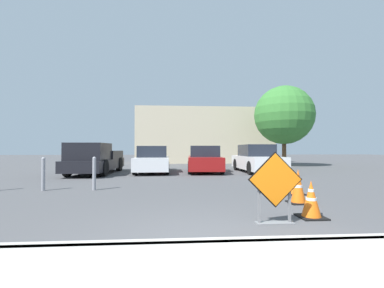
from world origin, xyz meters
name	(u,v)px	position (x,y,z in m)	size (l,w,h in m)	color
ground_plane	(185,175)	(0.00, 10.00, 0.00)	(96.00, 96.00, 0.00)	#4C4C4F
curb_lip	(218,245)	(0.00, 0.00, 0.07)	(21.72, 0.20, 0.14)	#ADAAA3
road_closed_sign	(275,186)	(1.21, 1.09, 0.67)	(0.98, 0.20, 1.28)	black
traffic_cone_nearest	(311,200)	(2.07, 1.46, 0.35)	(0.48, 0.48, 0.71)	black
traffic_cone_second	(298,187)	(2.46, 2.76, 0.41)	(0.47, 0.47, 0.83)	black
traffic_cone_third	(294,183)	(2.95, 4.00, 0.33)	(0.52, 0.52, 0.69)	black
pickup_truck	(94,160)	(-4.80, 10.59, 0.74)	(2.08, 5.17, 1.63)	black
parked_car_nearest	(153,160)	(-1.81, 11.47, 0.69)	(1.97, 4.54, 1.50)	silver
parked_car_second	(205,160)	(1.18, 11.40, 0.70)	(2.10, 4.23, 1.51)	maroon
parked_car_third	(257,159)	(4.16, 11.13, 0.73)	(1.91, 4.71, 1.59)	white
bollard_nearest	(94,173)	(-3.15, 5.15, 0.57)	(0.12, 0.12, 1.08)	gray
bollard_second	(43,173)	(-4.73, 5.15, 0.56)	(0.12, 0.12, 1.07)	gray
building_facade_backdrop	(203,136)	(2.36, 22.27, 2.62)	(12.92, 5.00, 5.24)	beige
street_tree_behind_lot	(284,115)	(8.03, 16.19, 3.99)	(4.57, 4.57, 6.28)	#513823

